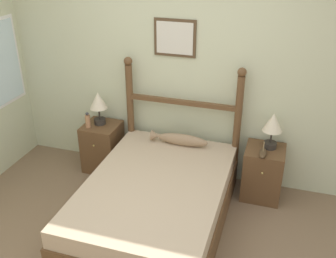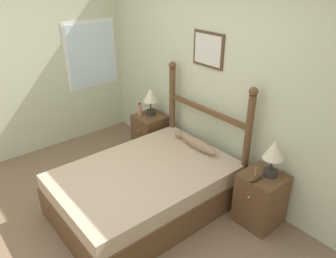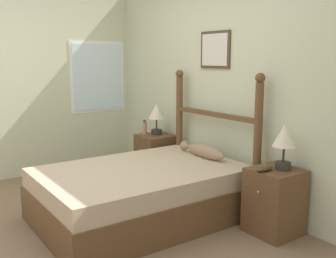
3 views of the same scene
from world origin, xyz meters
TOP-DOWN VIEW (x-y plane):
  - wall_back at (-0.00, 1.73)m, footprint 6.40×0.08m
  - bed at (0.03, 0.65)m, footprint 1.36×1.96m
  - headboard at (0.03, 1.59)m, footprint 1.37×0.10m
  - nightstand_left at (-0.95, 1.46)m, footprint 0.42×0.44m
  - nightstand_right at (1.01, 1.46)m, footprint 0.42×0.44m
  - table_lamp_left at (-0.97, 1.49)m, footprint 0.21×0.21m
  - table_lamp_right at (1.04, 1.51)m, footprint 0.21×0.21m
  - bottle at (-1.07, 1.36)m, footprint 0.06×0.06m
  - model_boat at (0.99, 1.33)m, footprint 0.07×0.20m
  - fish_pillow at (0.04, 1.42)m, footprint 0.66×0.12m

SIDE VIEW (x-z plane):
  - bed at x=0.03m, z-range 0.00..0.51m
  - nightstand_left at x=-0.95m, z-range 0.00..0.60m
  - nightstand_right at x=1.01m, z-range 0.00..0.60m
  - fish_pillow at x=0.04m, z-range 0.52..0.65m
  - model_boat at x=0.99m, z-range 0.55..0.70m
  - bottle at x=-1.07m, z-range 0.59..0.78m
  - headboard at x=0.03m, z-range 0.06..1.50m
  - table_lamp_left at x=-0.97m, z-range 0.67..1.07m
  - table_lamp_right at x=1.04m, z-range 0.67..1.07m
  - wall_back at x=0.00m, z-range 0.00..2.55m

